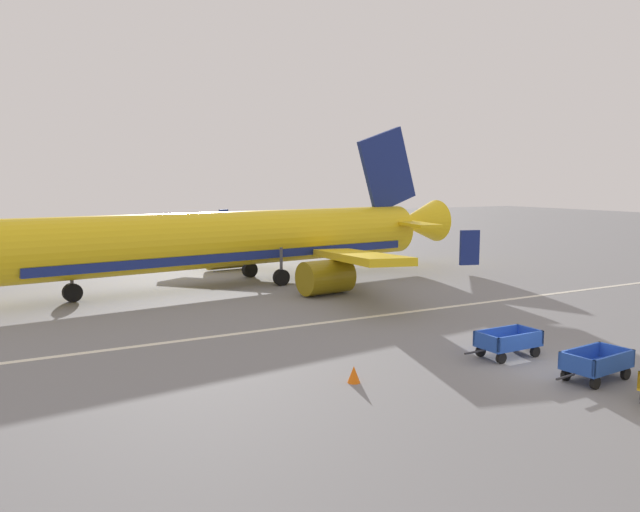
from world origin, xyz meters
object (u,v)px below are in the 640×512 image
airplane (246,239)px  traffic_cone_near_plane (354,374)px  baggage_cart_second_in_row (596,364)px  baggage_cart_third_in_row (508,342)px

airplane → traffic_cone_near_plane: (-4.83, -21.70, -2.75)m
airplane → baggage_cart_second_in_row: size_ratio=10.46×
airplane → baggage_cart_third_in_row: airplane is taller
airplane → traffic_cone_near_plane: airplane is taller
baggage_cart_third_in_row → traffic_cone_near_plane: (-7.16, 0.26, -0.30)m
baggage_cart_third_in_row → traffic_cone_near_plane: bearing=177.9°
traffic_cone_near_plane → baggage_cart_third_in_row: bearing=-2.1°
baggage_cart_third_in_row → traffic_cone_near_plane: size_ratio=5.92×
airplane → baggage_cart_second_in_row: airplane is taller
baggage_cart_third_in_row → traffic_cone_near_plane: 7.17m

